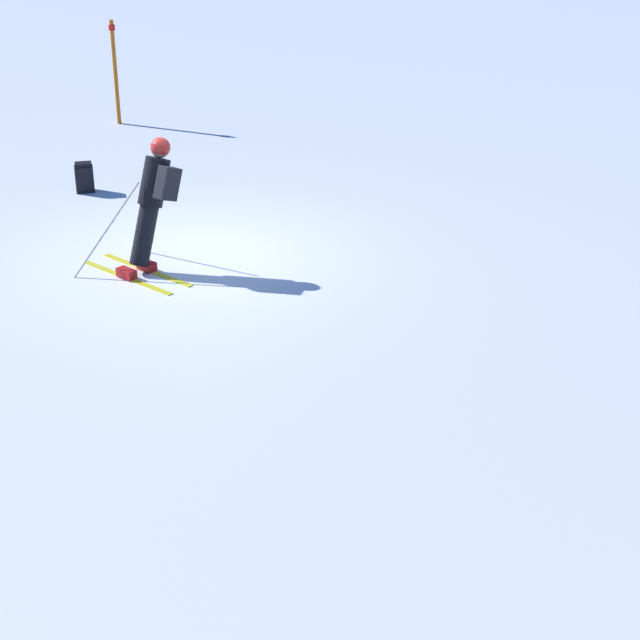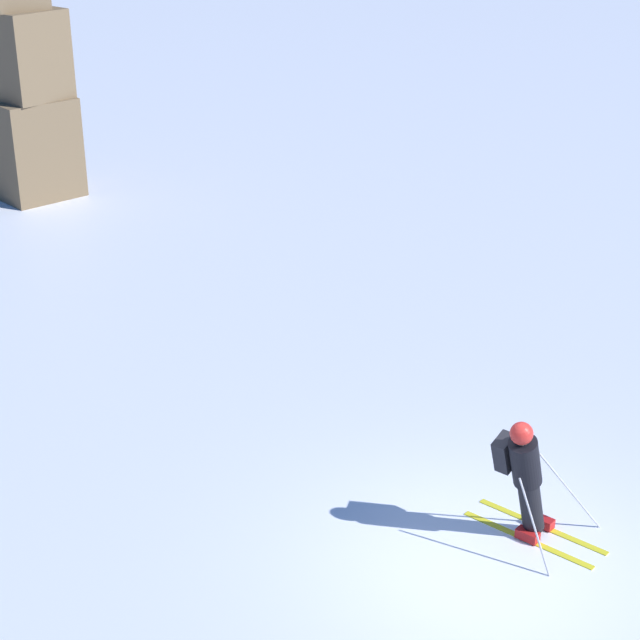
% 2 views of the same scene
% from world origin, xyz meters
% --- Properties ---
extents(ground_plane, '(300.00, 300.00, 0.00)m').
position_xyz_m(ground_plane, '(0.00, 0.00, 0.00)').
color(ground_plane, white).
extents(skier, '(1.45, 1.80, 1.83)m').
position_xyz_m(skier, '(0.59, -0.02, 1.01)').
color(skier, yellow).
rests_on(skier, ground).
extents(spare_backpack, '(0.37, 0.34, 0.50)m').
position_xyz_m(spare_backpack, '(-0.44, -3.61, 0.24)').
color(spare_backpack, black).
rests_on(spare_backpack, ground).
extents(trail_marker, '(0.13, 0.13, 2.07)m').
position_xyz_m(trail_marker, '(-3.29, -7.02, 1.13)').
color(trail_marker, orange).
rests_on(trail_marker, ground).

